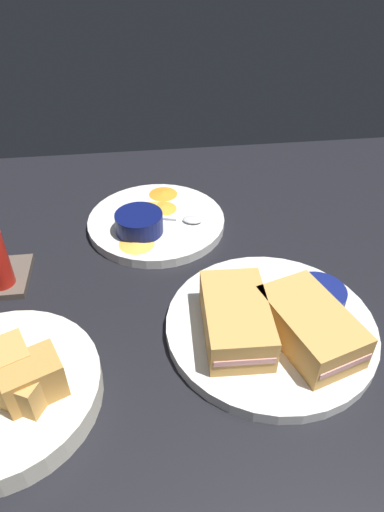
% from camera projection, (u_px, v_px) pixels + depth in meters
% --- Properties ---
extents(ground_plane, '(1.10, 1.10, 0.03)m').
position_uv_depth(ground_plane, '(175.00, 348.00, 0.58)').
color(ground_plane, black).
extents(plate_sandwich_main, '(0.27, 0.27, 0.02)m').
position_uv_depth(plate_sandwich_main, '(269.00, 325.00, 0.58)').
color(plate_sandwich_main, silver).
rests_on(plate_sandwich_main, ground_plane).
extents(sandwich_half_near, '(0.14, 0.08, 0.05)m').
position_uv_depth(sandwich_half_near, '(236.00, 319.00, 0.55)').
color(sandwich_half_near, tan).
rests_on(sandwich_half_near, plate_sandwich_main).
extents(sandwich_half_far, '(0.15, 0.11, 0.05)m').
position_uv_depth(sandwich_half_far, '(310.00, 326.00, 0.54)').
color(sandwich_half_far, tan).
rests_on(sandwich_half_far, plate_sandwich_main).
extents(ramekin_dark_sauce, '(0.07, 0.07, 0.04)m').
position_uv_depth(ramekin_dark_sauce, '(316.00, 300.00, 0.57)').
color(ramekin_dark_sauce, navy).
rests_on(ramekin_dark_sauce, plate_sandwich_main).
extents(spoon_by_dark_ramekin, '(0.03, 0.10, 0.01)m').
position_uv_depth(spoon_by_dark_ramekin, '(276.00, 321.00, 0.57)').
color(spoon_by_dark_ramekin, silver).
rests_on(spoon_by_dark_ramekin, plate_sandwich_main).
extents(plate_chips_companion, '(0.23, 0.23, 0.02)m').
position_uv_depth(plate_chips_companion, '(156.00, 222.00, 0.77)').
color(plate_chips_companion, silver).
rests_on(plate_chips_companion, ground_plane).
extents(ramekin_light_gravy, '(0.08, 0.08, 0.03)m').
position_uv_depth(ramekin_light_gravy, '(139.00, 222.00, 0.72)').
color(ramekin_light_gravy, '#0C144C').
rests_on(ramekin_light_gravy, plate_chips_companion).
extents(spoon_by_gravy_ramekin, '(0.04, 0.10, 0.01)m').
position_uv_depth(spoon_by_gravy_ramekin, '(185.00, 219.00, 0.75)').
color(spoon_by_gravy_ramekin, silver).
rests_on(spoon_by_gravy_ramekin, plate_chips_companion).
extents(plantain_chip_scatter, '(0.21, 0.12, 0.01)m').
position_uv_depth(plantain_chip_scatter, '(150.00, 214.00, 0.76)').
color(plantain_chip_scatter, orange).
rests_on(plantain_chip_scatter, plate_chips_companion).
extents(bread_basket_rear, '(0.22, 0.22, 0.08)m').
position_uv_depth(bread_basket_rear, '(4.00, 389.00, 0.49)').
color(bread_basket_rear, silver).
rests_on(bread_basket_rear, ground_plane).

